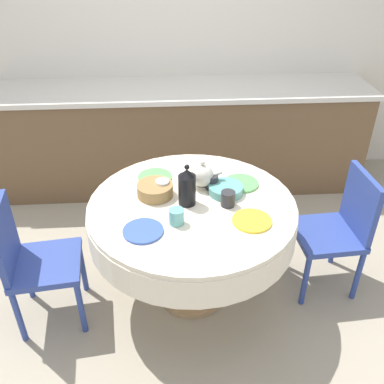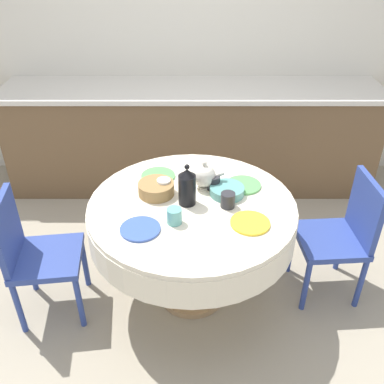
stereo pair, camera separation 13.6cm
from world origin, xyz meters
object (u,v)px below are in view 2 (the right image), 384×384
(chair_left, at_px, (343,232))
(teapot, at_px, (204,176))
(chair_right, at_px, (33,251))
(coffee_carafe, at_px, (187,187))

(chair_left, bearing_deg, teapot, 78.82)
(chair_left, relative_size, teapot, 4.33)
(chair_right, relative_size, teapot, 4.33)
(chair_left, bearing_deg, chair_right, 91.48)
(teapot, bearing_deg, coffee_carafe, -121.26)
(chair_right, bearing_deg, teapot, 99.01)
(chair_right, height_order, coffee_carafe, coffee_carafe)
(chair_left, height_order, chair_right, same)
(coffee_carafe, bearing_deg, chair_left, 3.56)
(chair_left, distance_m, chair_right, 1.90)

